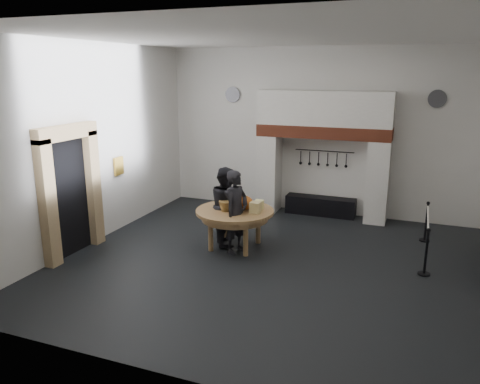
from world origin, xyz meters
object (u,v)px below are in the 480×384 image
at_px(iron_range, 320,206).
at_px(barrier_post_far, 426,223).
at_px(visitor_far, 226,206).
at_px(barrier_post_near, 426,253).
at_px(visitor_near, 236,212).
at_px(work_table, 235,211).

bearing_deg(iron_range, barrier_post_far, -23.30).
bearing_deg(visitor_far, barrier_post_near, -124.16).
xyz_separation_m(visitor_near, barrier_post_near, (3.87, 0.21, -0.46)).
distance_m(visitor_near, barrier_post_far, 4.48).
distance_m(visitor_near, visitor_far, 0.57).
relative_size(work_table, barrier_post_far, 1.93).
bearing_deg(work_table, iron_range, 67.29).
bearing_deg(barrier_post_near, iron_range, 130.53).
distance_m(work_table, visitor_near, 0.30).
bearing_deg(visitor_near, iron_range, -3.23).
bearing_deg(barrier_post_far, work_table, -154.11).
height_order(iron_range, visitor_far, visitor_far).
relative_size(visitor_near, visitor_far, 1.02).
relative_size(visitor_near, barrier_post_near, 2.03).
bearing_deg(visitor_near, work_table, 43.65).
bearing_deg(barrier_post_near, barrier_post_far, 90.00).
bearing_deg(iron_range, work_table, -112.71).
relative_size(work_table, visitor_near, 0.95).
bearing_deg(barrier_post_far, visitor_far, -157.07).
height_order(iron_range, work_table, work_table).
xyz_separation_m(work_table, visitor_near, (0.14, -0.26, 0.07)).
height_order(iron_range, barrier_post_near, barrier_post_near).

